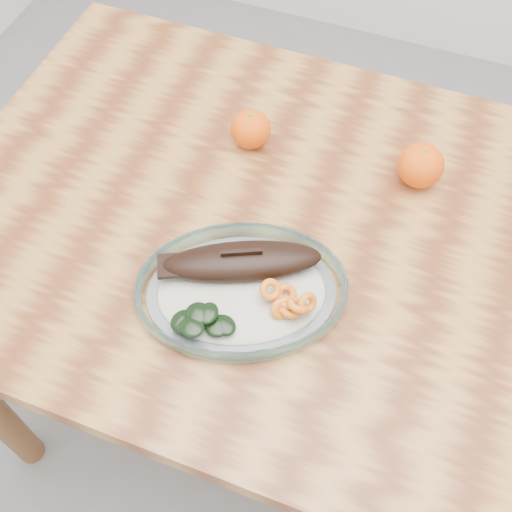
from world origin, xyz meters
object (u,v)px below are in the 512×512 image
Objects in this scene: orange_left at (251,129)px; orange_right at (421,166)px; plated_meal at (241,288)px; dining_table at (302,265)px.

orange_right is (0.29, 0.02, 0.00)m from orange_left.
plated_meal is at bearing -122.01° from orange_right.
orange_left is (-0.15, 0.14, 0.13)m from dining_table.
orange_left is 0.29m from orange_right.
plated_meal reaches higher than dining_table.
dining_table is at bearing -44.29° from orange_left.
dining_table is 15.94× the size of orange_right.
orange_right reaches higher than dining_table.
orange_left is at bearing -176.32° from orange_right.
orange_left reaches higher than dining_table.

